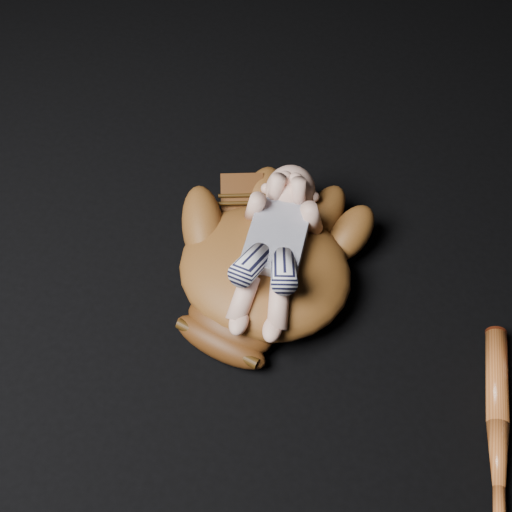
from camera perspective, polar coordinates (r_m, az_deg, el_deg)
name	(u,v)px	position (r m, az deg, el deg)	size (l,w,h in m)	color
baseball_glove	(265,265)	(1.15, 0.80, -0.77)	(0.39, 0.45, 0.14)	#5C3313
newborn_baby	(274,247)	(1.11, 1.59, 0.77)	(0.16, 0.35, 0.14)	#D9A28C
baseball_bat	(498,436)	(1.12, 20.72, -14.77)	(0.04, 0.39, 0.04)	#B55723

